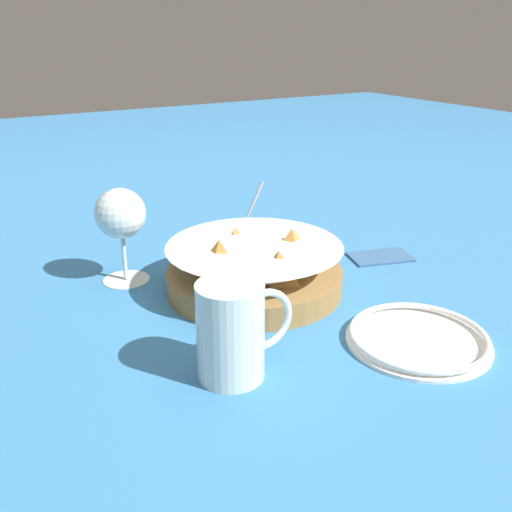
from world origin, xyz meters
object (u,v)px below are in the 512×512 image
food_basket (256,269)px  sauce_cup (245,235)px  wine_glass (120,217)px  beer_mug (232,334)px  side_plate (418,338)px

food_basket → sauce_cup: (0.08, 0.17, -0.01)m
sauce_cup → wine_glass: wine_glass is taller
sauce_cup → beer_mug: same height
sauce_cup → wine_glass: 0.26m
sauce_cup → food_basket: bearing=-114.8°
sauce_cup → wine_glass: (-0.24, -0.04, 0.09)m
food_basket → beer_mug: (-0.14, -0.18, 0.02)m
wine_glass → beer_mug: bearing=-86.5°
sauce_cup → side_plate: sauce_cup is taller
food_basket → wine_glass: 0.22m
food_basket → side_plate: food_basket is taller
food_basket → sauce_cup: 0.19m
wine_glass → side_plate: 0.47m
wine_glass → side_plate: bearing=-55.9°
sauce_cup → beer_mug: size_ratio=0.96×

